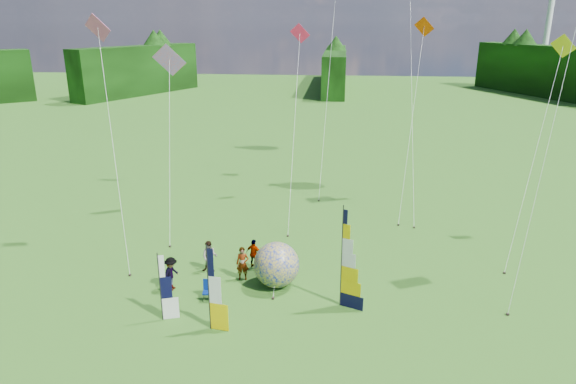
# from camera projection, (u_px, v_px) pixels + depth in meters

# --- Properties ---
(ground) EXTENTS (220.00, 220.00, 0.00)m
(ground) POSITION_uv_depth(u_px,v_px,m) (302.00, 347.00, 21.58)
(ground) COLOR #417925
(ground) RESTS_ON ground
(treeline_ring) EXTENTS (210.00, 210.00, 8.00)m
(treeline_ring) POSITION_uv_depth(u_px,v_px,m) (303.00, 261.00, 20.30)
(treeline_ring) COLOR #16520F
(treeline_ring) RESTS_ON ground
(turbine_right) EXTENTS (8.00, 1.20, 30.00)m
(turbine_right) POSITION_uv_depth(u_px,v_px,m) (551.00, 9.00, 108.59)
(turbine_right) COLOR silver
(turbine_right) RESTS_ON ground
(feather_banner_main) EXTENTS (1.27, 0.62, 4.94)m
(feather_banner_main) POSITION_uv_depth(u_px,v_px,m) (342.00, 259.00, 23.93)
(feather_banner_main) COLOR black
(feather_banner_main) RESTS_ON ground
(side_banner_left) EXTENTS (1.08, 0.27, 3.92)m
(side_banner_left) POSITION_uv_depth(u_px,v_px,m) (209.00, 289.00, 22.22)
(side_banner_left) COLOR #F0C300
(side_banner_left) RESTS_ON ground
(side_banner_far) EXTENTS (0.94, 0.40, 3.23)m
(side_banner_far) POSITION_uv_depth(u_px,v_px,m) (160.00, 288.00, 23.00)
(side_banner_far) COLOR white
(side_banner_far) RESTS_ON ground
(bol_inflatable) EXTENTS (2.42, 2.42, 2.35)m
(bol_inflatable) POSITION_uv_depth(u_px,v_px,m) (276.00, 265.00, 26.19)
(bol_inflatable) COLOR #001688
(bol_inflatable) RESTS_ON ground
(spectator_a) EXTENTS (0.69, 0.48, 1.82)m
(spectator_a) POSITION_uv_depth(u_px,v_px,m) (243.00, 264.00, 26.89)
(spectator_a) COLOR #66594C
(spectator_a) RESTS_ON ground
(spectator_b) EXTENTS (0.86, 0.43, 1.77)m
(spectator_b) POSITION_uv_depth(u_px,v_px,m) (210.00, 257.00, 27.75)
(spectator_b) COLOR #66594C
(spectator_b) RESTS_ON ground
(spectator_c) EXTENTS (0.63, 1.20, 1.77)m
(spectator_c) POSITION_uv_depth(u_px,v_px,m) (171.00, 274.00, 25.89)
(spectator_c) COLOR #66594C
(spectator_c) RESTS_ON ground
(spectator_d) EXTENTS (1.06, 0.74, 1.67)m
(spectator_d) POSITION_uv_depth(u_px,v_px,m) (254.00, 254.00, 28.19)
(spectator_d) COLOR #66594C
(spectator_d) RESTS_ON ground
(camp_chair) EXTENTS (0.66, 0.66, 1.02)m
(camp_chair) POSITION_uv_depth(u_px,v_px,m) (208.00, 291.00, 25.01)
(camp_chair) COLOR #021752
(camp_chair) RESTS_ON ground
(kite_whale) EXTENTS (8.14, 16.20, 19.72)m
(kite_whale) POSITION_uv_depth(u_px,v_px,m) (413.00, 67.00, 36.27)
(kite_whale) COLOR black
(kite_whale) RESTS_ON ground
(kite_rainbow_delta) EXTENTS (7.80, 12.05, 12.29)m
(kite_rainbow_delta) POSITION_uv_depth(u_px,v_px,m) (169.00, 134.00, 32.61)
(kite_rainbow_delta) COLOR #E8471A
(kite_rainbow_delta) RESTS_ON ground
(kite_parafoil) EXTENTS (10.01, 11.82, 19.56)m
(kite_parafoil) POSITION_uv_depth(u_px,v_px,m) (559.00, 95.00, 23.53)
(kite_parafoil) COLOR red
(kite_parafoil) RESTS_ON ground
(small_kite_red) EXTENTS (3.19, 11.91, 13.29)m
(small_kite_red) POSITION_uv_depth(u_px,v_px,m) (294.00, 119.00, 34.80)
(small_kite_red) COLOR #EF1F4B
(small_kite_red) RESTS_ON ground
(small_kite_orange) EXTENTS (5.07, 10.20, 13.74)m
(small_kite_orange) POSITION_uv_depth(u_px,v_px,m) (412.00, 114.00, 35.49)
(small_kite_orange) COLOR #DD4200
(small_kite_orange) RESTS_ON ground
(small_kite_yellow) EXTENTS (8.13, 10.59, 12.75)m
(small_kite_yellow) POSITION_uv_depth(u_px,v_px,m) (537.00, 144.00, 28.88)
(small_kite_yellow) COLOR yellow
(small_kite_yellow) RESTS_ON ground
(small_kite_pink) EXTENTS (7.03, 9.30, 13.96)m
(small_kite_pink) POSITION_uv_depth(u_px,v_px,m) (112.00, 136.00, 28.14)
(small_kite_pink) COLOR #E05086
(small_kite_pink) RESTS_ON ground
(small_kite_green) EXTENTS (8.75, 13.49, 21.63)m
(small_kite_green) POSITION_uv_depth(u_px,v_px,m) (331.00, 49.00, 40.16)
(small_kite_green) COLOR green
(small_kite_green) RESTS_ON ground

